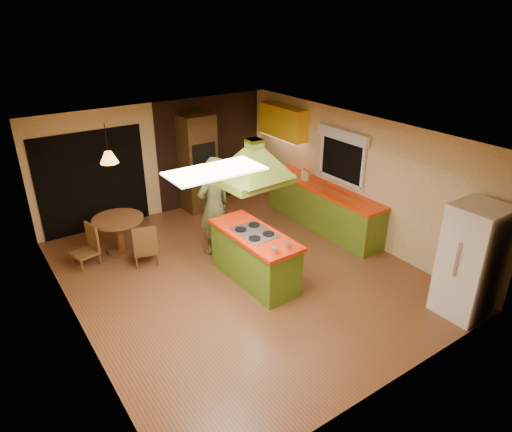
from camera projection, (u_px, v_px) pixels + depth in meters
ground at (241, 273)px, 8.12m from camera, size 6.50×6.50×0.00m
room_walls at (239, 209)px, 7.59m from camera, size 5.50×6.50×6.50m
ceiling_plane at (238, 136)px, 7.06m from camera, size 6.50×6.50×0.00m
brick_panel at (210, 150)px, 10.65m from camera, size 2.64×0.03×2.50m
nook_opening at (93, 182)px, 9.32m from camera, size 2.20×0.03×2.10m
right_counter at (322, 207)px, 9.63m from camera, size 0.62×3.05×0.92m
upper_cabinets at (283, 122)px, 10.26m from camera, size 0.34×1.40×0.70m
window_right at (343, 147)px, 9.05m from camera, size 0.12×1.35×1.06m
fluor_panel at (215, 171)px, 5.61m from camera, size 1.20×0.60×0.03m
kitchen_island at (254, 256)px, 7.75m from camera, size 0.77×1.83×0.92m
range_hood at (254, 155)px, 6.99m from camera, size 1.14×0.85×0.80m
man at (214, 206)px, 8.45m from camera, size 0.74×0.53×1.90m
refrigerator at (471, 261)px, 6.75m from camera, size 0.75×0.71×1.79m
wall_oven at (198, 163)px, 10.25m from camera, size 0.75×0.63×2.20m
dining_table at (119, 228)px, 8.62m from camera, size 0.95×0.95×0.71m
chair_left at (84, 246)px, 8.24m from camera, size 0.50×0.50×0.76m
chair_near at (145, 243)px, 8.30m from camera, size 0.56×0.56×0.81m
pendant_lamp at (109, 157)px, 8.03m from camera, size 0.43×0.43×0.21m
canister_large at (304, 175)px, 9.80m from camera, size 0.15×0.15×0.21m
canister_medium at (307, 176)px, 9.74m from camera, size 0.16×0.16×0.20m
canister_small at (305, 176)px, 9.79m from camera, size 0.13×0.13×0.15m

